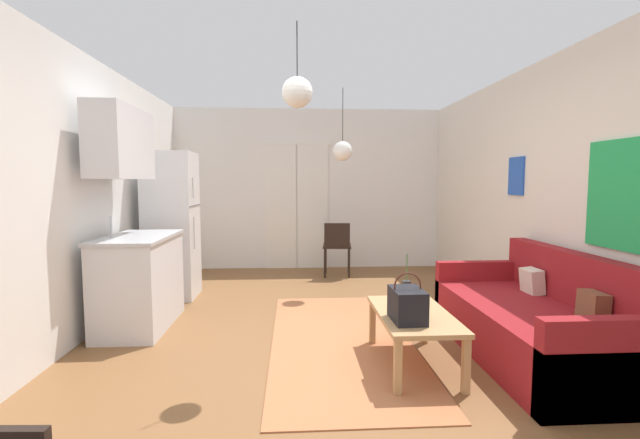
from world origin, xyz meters
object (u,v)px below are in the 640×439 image
couch (539,325)px  bamboo_vase (406,293)px  handbag (407,304)px  pendant_lamp_far (343,151)px  pendant_lamp_near (297,92)px  coffee_table (413,319)px  refrigerator (172,225)px  accent_chair (337,245)px

couch → bamboo_vase: size_ratio=4.45×
handbag → pendant_lamp_far: size_ratio=0.39×
couch → pendant_lamp_near: bearing=-179.9°
handbag → couch: bearing=13.3°
coffee_table → handbag: (-0.10, -0.19, 0.17)m
coffee_table → pendant_lamp_far: pendant_lamp_far is taller
coffee_table → refrigerator: (-2.42, 2.18, 0.53)m
refrigerator → accent_chair: 2.42m
coffee_table → pendant_lamp_near: size_ratio=1.60×
handbag → accent_chair: size_ratio=0.43×
handbag → refrigerator: bearing=134.3°
bamboo_vase → refrigerator: 3.17m
handbag → refrigerator: refrigerator is taller
handbag → pendant_lamp_near: size_ratio=0.56×
bamboo_vase → handbag: bamboo_vase is taller
coffee_table → pendant_lamp_far: 2.76m
pendant_lamp_far → coffee_table: bearing=-82.8°
handbag → pendant_lamp_near: (-0.79, 0.27, 1.55)m
couch → pendant_lamp_far: size_ratio=2.10×
couch → pendant_lamp_far: pendant_lamp_far is taller
bamboo_vase → accent_chair: (-0.25, 3.06, -0.05)m
refrigerator → bamboo_vase: bearing=-40.1°
couch → coffee_table: (-1.06, -0.08, 0.09)m
couch → pendant_lamp_near: pendant_lamp_near is taller
accent_chair → pendant_lamp_far: pendant_lamp_far is taller
pendant_lamp_near → pendant_lamp_far: same height
couch → handbag: bearing=-166.7°
couch → handbag: size_ratio=5.41×
handbag → accent_chair: bearing=92.8°
accent_chair → pendant_lamp_near: 3.58m
couch → refrigerator: (-3.49, 2.10, 0.62)m
coffee_table → handbag: handbag is taller
pendant_lamp_near → couch: bearing=0.1°
pendant_lamp_near → refrigerator: bearing=126.1°
bamboo_vase → pendant_lamp_near: bearing=-175.0°
couch → pendant_lamp_far: 3.04m
handbag → refrigerator: (-2.32, 2.38, 0.35)m
handbag → pendant_lamp_far: pendant_lamp_far is taller
bamboo_vase → accent_chair: size_ratio=0.53×
pendant_lamp_far → refrigerator: bearing=-176.1°
couch → bamboo_vase: 1.11m
handbag → bamboo_vase: bearing=76.2°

